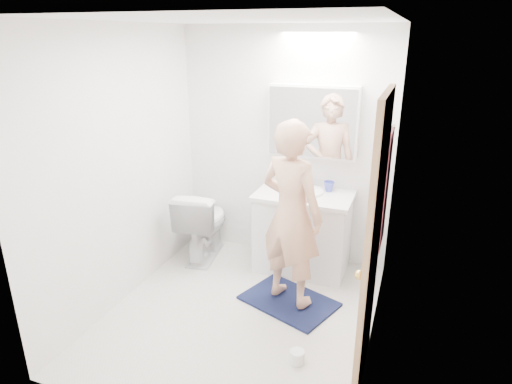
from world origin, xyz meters
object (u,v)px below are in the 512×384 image
at_px(person, 291,214).
at_px(toilet_paper_roll, 297,357).
at_px(vanity_cabinet, 303,233).
at_px(toothbrush_cup, 329,186).
at_px(soap_bottle_a, 283,176).
at_px(medicine_cabinet, 313,121).
at_px(toilet, 203,223).
at_px(soap_bottle_b, 289,177).

bearing_deg(person, toilet_paper_roll, 131.57).
relative_size(vanity_cabinet, toothbrush_cup, 8.33).
bearing_deg(toilet_paper_roll, person, 110.67).
relative_size(soap_bottle_a, toothbrush_cup, 2.01).
bearing_deg(person, medicine_cabinet, -65.97).
relative_size(toilet, soap_bottle_a, 3.60).
bearing_deg(soap_bottle_a, medicine_cabinet, 12.54).
height_order(medicine_cabinet, person, medicine_cabinet).
distance_m(vanity_cabinet, toothbrush_cup, 0.55).
xyz_separation_m(medicine_cabinet, toilet_paper_roll, (0.32, -1.60, -1.45)).
height_order(person, toilet_paper_roll, person).
xyz_separation_m(vanity_cabinet, soap_bottle_a, (-0.26, 0.15, 0.54)).
height_order(toothbrush_cup, toilet_paper_roll, toothbrush_cup).
relative_size(medicine_cabinet, soap_bottle_a, 4.06).
xyz_separation_m(person, toilet_paper_roll, (0.28, -0.73, -0.82)).
bearing_deg(person, soap_bottle_b, -51.22).
relative_size(medicine_cabinet, soap_bottle_b, 4.70).
relative_size(vanity_cabinet, toilet_paper_roll, 8.18).
height_order(medicine_cabinet, soap_bottle_a, medicine_cabinet).
bearing_deg(soap_bottle_a, person, -68.56).
xyz_separation_m(vanity_cabinet, toilet, (-1.07, -0.11, 0.00)).
distance_m(toilet, toothbrush_cup, 1.39).
distance_m(soap_bottle_a, toothbrush_cup, 0.48).
relative_size(person, soap_bottle_a, 7.54).
relative_size(vanity_cabinet, person, 0.55).
bearing_deg(toothbrush_cup, person, -100.74).
bearing_deg(vanity_cabinet, soap_bottle_b, 139.97).
bearing_deg(toothbrush_cup, medicine_cabinet, 166.13).
distance_m(toilet, soap_bottle_a, 1.00).
bearing_deg(person, vanity_cabinet, -64.23).
bearing_deg(soap_bottle_b, toothbrush_cup, -2.69).
relative_size(soap_bottle_a, soap_bottle_b, 1.16).
relative_size(toilet, toilet_paper_roll, 7.10).
xyz_separation_m(toothbrush_cup, toilet_paper_roll, (0.12, -1.55, -0.82)).
bearing_deg(soap_bottle_b, person, -72.11).
bearing_deg(toothbrush_cup, toilet, -167.85).
height_order(medicine_cabinet, toilet_paper_roll, medicine_cabinet).
height_order(soap_bottle_b, toothbrush_cup, soap_bottle_b).
height_order(medicine_cabinet, toilet, medicine_cabinet).
relative_size(toilet, person, 0.48).
height_order(person, soap_bottle_a, person).
height_order(toilet, toothbrush_cup, toothbrush_cup).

